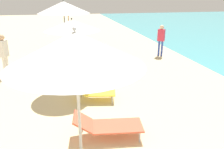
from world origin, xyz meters
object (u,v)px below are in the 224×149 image
object	(u,v)px
umbrella_third	(72,25)
umbrella_farthest	(68,8)
lounger_farthest_shoreside	(81,40)
lounger_fourth_shoreside	(86,51)
umbrella_fourth	(64,7)
lounger_third_shoreside	(87,70)
person_walking_near	(4,52)
lounger_third_inland	(95,91)
lounger_fourth_inland	(92,63)
lounger_second_shoreside	(107,125)
umbrella_second	(76,49)
person_walking_mid	(161,37)

from	to	relation	value
umbrella_third	umbrella_farthest	distance (m)	6.96
lounger_farthest_shoreside	lounger_fourth_shoreside	bearing A→B (deg)	-100.80
lounger_farthest_shoreside	umbrella_fourth	bearing A→B (deg)	-113.42
lounger_third_shoreside	person_walking_near	distance (m)	3.35
lounger_third_inland	lounger_fourth_shoreside	distance (m)	5.63
lounger_fourth_shoreside	lounger_fourth_inland	size ratio (longest dim) A/B	1.05
lounger_third_inland	umbrella_fourth	distance (m)	5.06
lounger_fourth_inland	lounger_second_shoreside	bearing A→B (deg)	-101.38
lounger_third_shoreside	umbrella_farthest	bearing A→B (deg)	104.11
lounger_second_shoreside	person_walking_near	distance (m)	5.88
umbrella_farthest	person_walking_near	world-z (taller)	umbrella_farthest
umbrella_second	umbrella_fourth	world-z (taller)	umbrella_fourth
person_walking_mid	lounger_fourth_inland	bearing A→B (deg)	151.21
lounger_second_shoreside	person_walking_near	bearing A→B (deg)	130.93
lounger_fourth_inland	lounger_farthest_shoreside	bearing A→B (deg)	81.46
umbrella_third	person_walking_near	size ratio (longest dim) A/B	1.41
lounger_second_shoreside	umbrella_third	bearing A→B (deg)	108.30
lounger_fourth_inland	person_walking_mid	size ratio (longest dim) A/B	0.87
lounger_third_inland	person_walking_mid	world-z (taller)	person_walking_mid
lounger_second_shoreside	lounger_third_inland	bearing A→B (deg)	97.76
umbrella_third	umbrella_fourth	bearing A→B (deg)	93.09
lounger_third_shoreside	lounger_farthest_shoreside	distance (m)	6.87
lounger_second_shoreside	lounger_fourth_shoreside	world-z (taller)	lounger_second_shoreside
umbrella_fourth	person_walking_mid	size ratio (longest dim) A/B	1.77
lounger_second_shoreside	lounger_third_shoreside	bearing A→B (deg)	97.84
person_walking_near	umbrella_third	bearing A→B (deg)	-12.07
umbrella_third	umbrella_farthest	xyz separation A→B (m)	(0.09, 6.96, 0.16)
lounger_third_shoreside	lounger_third_inland	distance (m)	2.12
umbrella_third	lounger_third_inland	world-z (taller)	umbrella_third
lounger_second_shoreside	person_walking_mid	distance (m)	8.06
umbrella_farthest	person_walking_near	bearing A→B (deg)	-118.38
lounger_second_shoreside	umbrella_farthest	size ratio (longest dim) A/B	0.62
lounger_second_shoreside	lounger_farthest_shoreside	size ratio (longest dim) A/B	1.23
umbrella_second	lounger_fourth_inland	world-z (taller)	umbrella_second
umbrella_fourth	person_walking_near	world-z (taller)	umbrella_fourth
lounger_farthest_shoreside	umbrella_third	bearing A→B (deg)	-106.38
umbrella_third	umbrella_fourth	world-z (taller)	umbrella_fourth
lounger_second_shoreside	person_walking_mid	bearing A→B (deg)	65.09
umbrella_fourth	umbrella_farthest	bearing A→B (deg)	85.37
lounger_third_inland	lounger_fourth_shoreside	xyz separation A→B (m)	(0.30, 5.63, -0.04)
lounger_second_shoreside	lounger_farthest_shoreside	world-z (taller)	lounger_second_shoreside
umbrella_third	lounger_fourth_inland	world-z (taller)	umbrella_third
umbrella_third	lounger_second_shoreside	bearing A→B (deg)	-79.22
umbrella_second	umbrella_third	bearing A→B (deg)	88.10
lounger_third_shoreside	person_walking_near	xyz separation A→B (m)	(-3.19, 0.70, 0.77)
lounger_second_shoreside	person_walking_mid	xyz separation A→B (m)	(4.31, 6.78, 0.70)
umbrella_second	umbrella_fourth	bearing A→B (deg)	90.35
lounger_second_shoreside	lounger_third_shoreside	distance (m)	4.16
person_walking_near	lounger_second_shoreside	bearing A→B (deg)	-33.09
lounger_fourth_shoreside	umbrella_farthest	size ratio (longest dim) A/B	0.57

